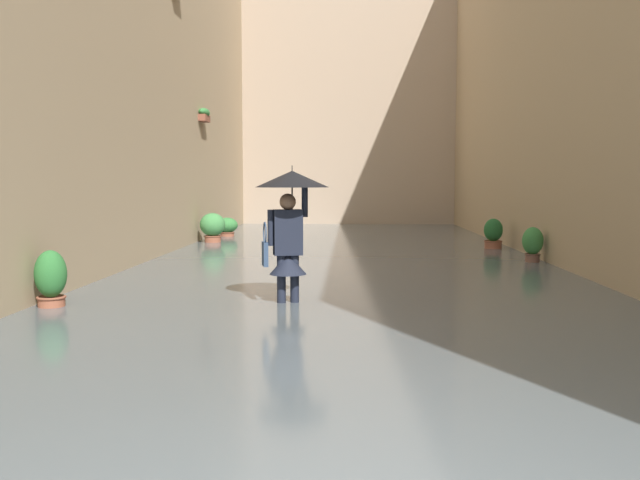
{
  "coord_description": "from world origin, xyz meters",
  "views": [
    {
      "loc": [
        -0.09,
        2.52,
        1.79
      ],
      "look_at": [
        0.3,
        -6.44,
        1.04
      ],
      "focal_mm": 39.34,
      "sensor_mm": 36.0,
      "label": 1
    }
  ],
  "objects_px": {
    "potted_plant_near_left": "(533,245)",
    "person_wading": "(290,211)",
    "potted_plant_mid_left": "(493,236)",
    "potted_plant_far_right": "(227,228)",
    "potted_plant_mid_right": "(213,228)",
    "potted_plant_near_right": "(51,283)"
  },
  "relations": [
    {
      "from": "potted_plant_mid_right",
      "to": "potted_plant_far_right",
      "type": "xyz_separation_m",
      "value": [
        -0.02,
        -2.09,
        -0.13
      ]
    },
    {
      "from": "potted_plant_mid_right",
      "to": "potted_plant_mid_left",
      "type": "bearing_deg",
      "value": 168.55
    },
    {
      "from": "potted_plant_mid_right",
      "to": "potted_plant_near_left",
      "type": "height_order",
      "value": "potted_plant_mid_right"
    },
    {
      "from": "potted_plant_mid_right",
      "to": "potted_plant_near_right",
      "type": "bearing_deg",
      "value": 88.91
    },
    {
      "from": "potted_plant_far_right",
      "to": "potted_plant_near_right",
      "type": "bearing_deg",
      "value": 89.0
    },
    {
      "from": "potted_plant_mid_right",
      "to": "potted_plant_near_left",
      "type": "distance_m",
      "value": 8.58
    },
    {
      "from": "person_wading",
      "to": "potted_plant_near_left",
      "type": "relative_size",
      "value": 2.29
    },
    {
      "from": "potted_plant_far_right",
      "to": "potted_plant_near_left",
      "type": "height_order",
      "value": "potted_plant_near_left"
    },
    {
      "from": "person_wading",
      "to": "potted_plant_far_right",
      "type": "height_order",
      "value": "person_wading"
    },
    {
      "from": "potted_plant_mid_left",
      "to": "potted_plant_near_right",
      "type": "xyz_separation_m",
      "value": [
        7.38,
        8.32,
        0.01
      ]
    },
    {
      "from": "person_wading",
      "to": "potted_plant_mid_right",
      "type": "bearing_deg",
      "value": -72.76
    },
    {
      "from": "potted_plant_mid_right",
      "to": "potted_plant_mid_left",
      "type": "distance_m",
      "value": 7.34
    },
    {
      "from": "potted_plant_far_right",
      "to": "potted_plant_near_left",
      "type": "bearing_deg",
      "value": 138.93
    },
    {
      "from": "potted_plant_far_right",
      "to": "potted_plant_mid_left",
      "type": "bearing_deg",
      "value": 153.66
    },
    {
      "from": "potted_plant_near_left",
      "to": "potted_plant_far_right",
      "type": "bearing_deg",
      "value": -41.07
    },
    {
      "from": "potted_plant_near_left",
      "to": "person_wading",
      "type": "bearing_deg",
      "value": 47.96
    },
    {
      "from": "potted_plant_far_right",
      "to": "person_wading",
      "type": "bearing_deg",
      "value": 104.13
    },
    {
      "from": "potted_plant_near_left",
      "to": "potted_plant_mid_left",
      "type": "bearing_deg",
      "value": -85.8
    },
    {
      "from": "potted_plant_mid_right",
      "to": "potted_plant_near_left",
      "type": "bearing_deg",
      "value": 149.61
    },
    {
      "from": "person_wading",
      "to": "potted_plant_mid_left",
      "type": "bearing_deg",
      "value": -118.58
    },
    {
      "from": "potted_plant_mid_left",
      "to": "potted_plant_near_left",
      "type": "xyz_separation_m",
      "value": [
        -0.21,
        2.88,
        0.04
      ]
    },
    {
      "from": "person_wading",
      "to": "potted_plant_near_right",
      "type": "distance_m",
      "value": 3.25
    }
  ]
}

